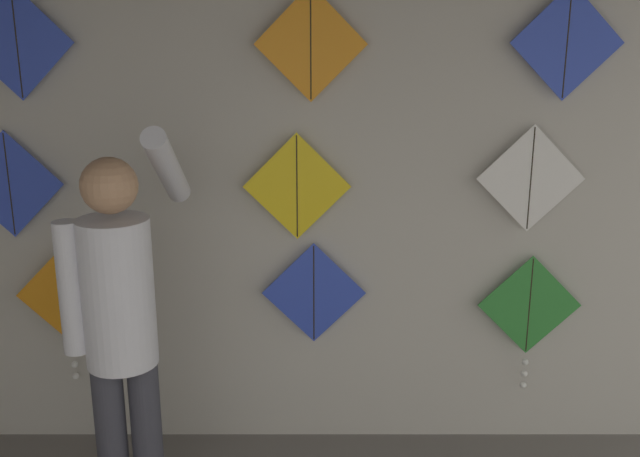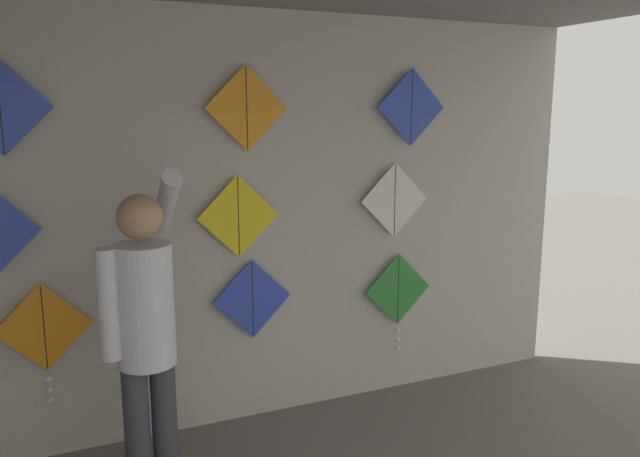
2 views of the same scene
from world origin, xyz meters
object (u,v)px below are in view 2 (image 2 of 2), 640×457
(kite_5, at_px, (395,200))
(kite_7, at_px, (247,108))
(kite_6, at_px, (0,107))
(shopkeeper, at_px, (145,327))
(kite_8, at_px, (411,107))
(kite_2, at_px, (398,294))
(kite_1, at_px, (252,299))
(kite_0, at_px, (45,334))
(kite_4, at_px, (238,217))

(kite_5, bearing_deg, kite_7, 180.00)
(kite_6, bearing_deg, kite_7, 0.00)
(shopkeeper, distance_m, kite_8, 2.44)
(shopkeeper, relative_size, kite_8, 3.36)
(kite_2, distance_m, kite_6, 2.94)
(kite_6, relative_size, kite_7, 1.00)
(kite_2, distance_m, kite_7, 1.81)
(kite_7, bearing_deg, kite_6, 180.00)
(shopkeeper, distance_m, kite_1, 1.11)
(kite_0, relative_size, kite_1, 1.38)
(kite_1, distance_m, kite_2, 1.16)
(shopkeeper, height_order, kite_5, shopkeeper)
(kite_4, bearing_deg, kite_5, 0.00)
(kite_1, relative_size, kite_6, 1.00)
(kite_0, xyz_separation_m, kite_5, (2.41, 0.00, 0.67))
(shopkeeper, height_order, kite_4, shopkeeper)
(kite_6, distance_m, kite_7, 1.42)
(kite_7, bearing_deg, kite_8, 0.00)
(kite_1, bearing_deg, kite_0, -179.96)
(kite_5, relative_size, kite_7, 1.00)
(kite_1, xyz_separation_m, kite_8, (1.23, 0.00, 1.29))
(kite_1, distance_m, kite_8, 1.78)
(kite_1, relative_size, kite_4, 1.00)
(kite_2, xyz_separation_m, kite_7, (-1.16, 0.00, 1.39))
(shopkeeper, xyz_separation_m, kite_7, (0.80, 0.74, 1.12))
(kite_2, relative_size, kite_4, 1.38)
(kite_0, distance_m, kite_7, 1.86)
(kite_4, height_order, kite_5, kite_5)
(kite_7, height_order, kite_8, kite_8)
(kite_0, distance_m, kite_5, 2.50)
(kite_0, bearing_deg, kite_2, 0.00)
(kite_1, xyz_separation_m, kite_6, (-1.43, 0.00, 1.29))
(shopkeeper, bearing_deg, kite_2, 8.54)
(kite_4, height_order, kite_8, kite_8)
(kite_4, distance_m, kite_8, 1.49)
(kite_5, height_order, kite_6, kite_6)
(kite_4, relative_size, kite_8, 1.00)
(kite_7, bearing_deg, kite_5, 0.00)
(kite_2, distance_m, kite_4, 1.41)
(kite_0, xyz_separation_m, kite_8, (2.53, 0.00, 1.34))
(kite_6, bearing_deg, kite_1, 0.00)
(kite_2, bearing_deg, kite_0, 180.00)
(shopkeeper, xyz_separation_m, kite_1, (0.81, 0.74, -0.16))
(shopkeeper, distance_m, kite_4, 1.12)
(kite_4, xyz_separation_m, kite_8, (1.31, 0.00, 0.71))
(kite_1, relative_size, kite_5, 1.00)
(shopkeeper, xyz_separation_m, kite_6, (-0.62, 0.74, 1.13))
(kite_1, bearing_deg, kite_2, -0.05)
(kite_6, height_order, kite_8, kite_6)
(kite_0, relative_size, kite_5, 1.38)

